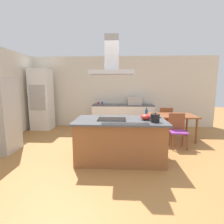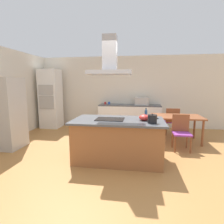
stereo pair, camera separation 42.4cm
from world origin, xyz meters
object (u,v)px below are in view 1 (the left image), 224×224
(wall_oven_stack, at_px, (42,99))
(chair_facing_back_wall, at_px, (165,119))
(tea_kettle, at_px, (155,118))
(range_hood, at_px, (112,62))
(olive_oil_bottle, at_px, (146,114))
(mixing_bowl, at_px, (146,117))
(cooktop, at_px, (112,119))
(chair_facing_island, at_px, (177,128))
(countertop_microwave, at_px, (135,101))
(coffee_mug_red, at_px, (98,103))
(dining_table, at_px, (171,118))
(coffee_mug_blue, at_px, (102,103))

(wall_oven_stack, relative_size, chair_facing_back_wall, 2.47)
(wall_oven_stack, height_order, chair_facing_back_wall, wall_oven_stack)
(tea_kettle, relative_size, range_hood, 0.26)
(olive_oil_bottle, relative_size, mixing_bowl, 1.02)
(cooktop, relative_size, tea_kettle, 2.59)
(wall_oven_stack, relative_size, chair_facing_island, 2.47)
(countertop_microwave, height_order, wall_oven_stack, wall_oven_stack)
(chair_facing_back_wall, xyz_separation_m, chair_facing_island, (0.00, -1.33, 0.00))
(cooktop, distance_m, chair_facing_back_wall, 2.81)
(wall_oven_stack, bearing_deg, olive_oil_bottle, -34.74)
(olive_oil_bottle, bearing_deg, wall_oven_stack, 145.26)
(chair_facing_island, bearing_deg, countertop_microwave, 116.13)
(tea_kettle, relative_size, coffee_mug_red, 2.58)
(countertop_microwave, relative_size, range_hood, 0.56)
(tea_kettle, relative_size, chair_facing_back_wall, 0.26)
(wall_oven_stack, relative_size, dining_table, 1.57)
(coffee_mug_blue, distance_m, dining_table, 2.61)
(countertop_microwave, bearing_deg, cooktop, -103.70)
(dining_table, bearing_deg, range_hood, -137.38)
(tea_kettle, relative_size, olive_oil_bottle, 1.01)
(tea_kettle, relative_size, dining_table, 0.17)
(coffee_mug_red, xyz_separation_m, wall_oven_stack, (-2.06, -0.26, 0.16))
(dining_table, height_order, chair_facing_back_wall, chair_facing_back_wall)
(countertop_microwave, xyz_separation_m, coffee_mug_blue, (-1.22, 0.05, -0.09))
(countertop_microwave, bearing_deg, coffee_mug_red, 178.89)
(countertop_microwave, height_order, coffee_mug_blue, countertop_microwave)
(countertop_microwave, xyz_separation_m, chair_facing_island, (0.98, -2.00, -0.53))
(countertop_microwave, bearing_deg, mixing_bowl, -89.47)
(range_hood, bearing_deg, mixing_bowl, -0.09)
(dining_table, bearing_deg, olive_oil_bottle, -124.69)
(tea_kettle, height_order, chair_facing_island, tea_kettle)
(coffee_mug_blue, height_order, dining_table, coffee_mug_blue)
(tea_kettle, relative_size, coffee_mug_blue, 2.58)
(coffee_mug_blue, xyz_separation_m, chair_facing_island, (2.20, -2.05, -0.44))
(cooktop, distance_m, chair_facing_island, 1.94)
(dining_table, relative_size, chair_facing_island, 1.57)
(range_hood, bearing_deg, chair_facing_back_wall, 52.77)
(cooktop, relative_size, range_hood, 0.67)
(mixing_bowl, height_order, countertop_microwave, countertop_microwave)
(cooktop, xyz_separation_m, chair_facing_island, (1.68, 0.88, -0.40))
(coffee_mug_blue, relative_size, dining_table, 0.06)
(coffee_mug_red, relative_size, chair_facing_island, 0.10)
(coffee_mug_red, height_order, chair_facing_island, coffee_mug_red)
(chair_facing_island, bearing_deg, dining_table, 90.00)
(cooktop, xyz_separation_m, dining_table, (1.68, 1.55, -0.24))
(chair_facing_back_wall, bearing_deg, mixing_bowl, -113.28)
(cooktop, distance_m, range_hood, 1.20)
(coffee_mug_blue, bearing_deg, dining_table, -32.15)
(coffee_mug_red, distance_m, chair_facing_island, 3.12)
(coffee_mug_blue, height_order, chair_facing_back_wall, coffee_mug_blue)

